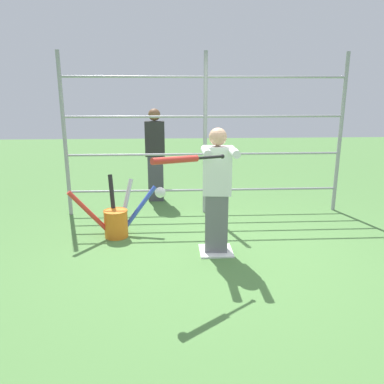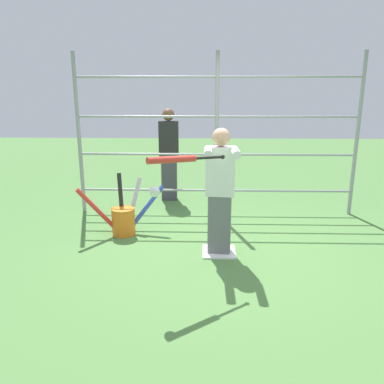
% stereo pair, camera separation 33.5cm
% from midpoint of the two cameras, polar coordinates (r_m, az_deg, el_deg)
% --- Properties ---
extents(ground_plane, '(24.00, 24.00, 0.00)m').
position_cam_midpoint_polar(ground_plane, '(4.67, 6.20, -9.18)').
color(ground_plane, '#4C7A3D').
extents(home_plate, '(0.40, 0.40, 0.02)m').
position_cam_midpoint_polar(home_plate, '(4.67, 6.21, -9.07)').
color(home_plate, white).
rests_on(home_plate, ground).
extents(fence_backstop, '(4.39, 0.06, 2.50)m').
position_cam_midpoint_polar(fence_backstop, '(5.90, 5.39, 8.52)').
color(fence_backstop, '#939399').
rests_on(fence_backstop, ground).
extents(batter, '(0.39, 0.53, 1.52)m').
position_cam_midpoint_polar(batter, '(4.39, 6.52, 0.56)').
color(batter, slate).
rests_on(batter, ground).
extents(baseball_bat_swinging, '(0.75, 0.57, 0.10)m').
position_cam_midpoint_polar(baseball_bat_swinging, '(3.58, 0.67, 5.01)').
color(baseball_bat_swinging, black).
extents(softball_in_flight, '(0.10, 0.10, 0.10)m').
position_cam_midpoint_polar(softball_in_flight, '(3.35, -2.90, 0.02)').
color(softball_in_flight, white).
extents(bat_bucket, '(1.13, 0.62, 0.82)m').
position_cam_midpoint_polar(bat_bucket, '(5.20, -8.55, -3.94)').
color(bat_bucket, orange).
rests_on(bat_bucket, ground).
extents(bystander_behind_fence, '(0.34, 0.21, 1.64)m').
position_cam_midpoint_polar(bystander_behind_fence, '(6.70, -2.10, 5.89)').
color(bystander_behind_fence, '#3F3F47').
rests_on(bystander_behind_fence, ground).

